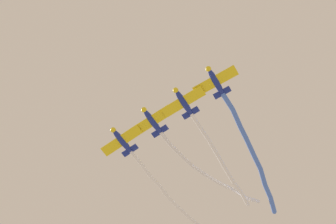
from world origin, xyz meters
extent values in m
ellipsoid|color=navy|center=(11.46, -4.48, 81.24)|extent=(4.72, 4.05, 1.06)
sphere|color=yellow|center=(13.40, -2.95, 81.24)|extent=(1.27, 1.27, 0.90)
ellipsoid|color=black|center=(11.97, -4.08, 81.63)|extent=(1.45, 1.36, 0.57)
cube|color=yellow|center=(11.60, -4.37, 81.10)|extent=(6.07, 7.01, 0.14)
cube|color=navy|center=(9.75, -5.83, 81.33)|extent=(2.60, 2.92, 0.12)
cube|color=yellow|center=(9.83, -5.77, 81.89)|extent=(1.01, 0.84, 1.46)
cylinder|color=white|center=(8.45, -6.73, 80.97)|extent=(2.41, 1.79, 1.08)
cylinder|color=white|center=(6.36, -8.23, 80.54)|extent=(2.69, 2.21, 1.12)
cylinder|color=white|center=(4.25, -9.66, 80.15)|extent=(2.41, 1.67, 0.97)
cylinder|color=white|center=(2.27, -10.99, 79.81)|extent=(2.42, 2.02, 1.04)
cylinder|color=white|center=(0.22, -12.43, 79.54)|extent=(2.54, 1.85, 0.80)
cylinder|color=white|center=(-1.96, -13.73, 79.45)|extent=(2.48, 1.80, 0.62)
cylinder|color=white|center=(-4.14, -14.78, 79.19)|extent=(2.54, 1.40, 1.13)
sphere|color=white|center=(9.43, -6.09, 81.18)|extent=(0.61, 0.61, 0.61)
sphere|color=white|center=(7.47, -7.37, 80.76)|extent=(0.61, 0.61, 0.61)
sphere|color=white|center=(5.26, -9.09, 80.31)|extent=(0.61, 0.61, 0.61)
sphere|color=white|center=(3.24, -10.22, 79.99)|extent=(0.61, 0.61, 0.61)
sphere|color=white|center=(1.31, -11.76, 79.62)|extent=(0.61, 0.61, 0.61)
sphere|color=white|center=(-0.87, -13.09, 79.45)|extent=(0.61, 0.61, 0.61)
sphere|color=white|center=(-3.04, -14.37, 79.44)|extent=(0.61, 0.61, 0.61)
ellipsoid|color=navy|center=(7.52, 0.23, 81.54)|extent=(4.67, 4.13, 1.06)
sphere|color=yellow|center=(9.42, 1.81, 81.54)|extent=(1.27, 1.27, 0.90)
ellipsoid|color=black|center=(8.02, 0.65, 81.93)|extent=(1.45, 1.37, 0.57)
cube|color=yellow|center=(7.66, 0.34, 81.40)|extent=(6.17, 6.93, 0.14)
cube|color=navy|center=(5.84, -1.16, 81.63)|extent=(2.64, 2.90, 0.12)
cube|color=yellow|center=(5.92, -1.09, 82.19)|extent=(1.00, 0.86, 1.46)
cylinder|color=white|center=(4.48, -2.30, 81.67)|extent=(2.59, 2.23, 1.06)
cylinder|color=white|center=(2.20, -3.89, 81.85)|extent=(2.78, 1.98, 0.64)
cylinder|color=white|center=(-0.26, -5.41, 82.05)|extent=(2.90, 2.10, 1.09)
cylinder|color=white|center=(-2.78, -6.74, 82.45)|extent=(2.90, 1.67, 1.03)
cylinder|color=white|center=(-5.54, -7.81, 82.75)|extent=(3.20, 1.62, 0.86)
cylinder|color=white|center=(-8.36, -8.63, 82.98)|extent=(2.89, 1.23, 0.88)
cylinder|color=white|center=(-11.15, -9.44, 83.10)|extent=(3.09, 1.59, 0.62)
cylinder|color=white|center=(-13.90, -10.07, 83.30)|extent=(2.77, 0.88, 1.03)
sphere|color=white|center=(5.52, -1.42, 81.48)|extent=(0.62, 0.62, 0.62)
sphere|color=white|center=(3.43, -3.17, 81.85)|extent=(0.62, 0.62, 0.62)
sphere|color=white|center=(0.97, -4.62, 81.84)|extent=(0.62, 0.62, 0.62)
sphere|color=white|center=(-1.50, -6.19, 82.26)|extent=(0.62, 0.62, 0.62)
sphere|color=white|center=(-4.06, -7.29, 82.64)|extent=(0.62, 0.62, 0.62)
sphere|color=white|center=(-7.02, -8.32, 82.86)|extent=(0.62, 0.62, 0.62)
sphere|color=white|center=(-9.71, -8.94, 83.10)|extent=(0.62, 0.62, 0.62)
sphere|color=white|center=(-12.59, -9.94, 83.10)|extent=(0.62, 0.62, 0.62)
sphere|color=white|center=(-15.20, -10.20, 83.51)|extent=(0.62, 0.62, 0.62)
ellipsoid|color=navy|center=(3.58, 4.94, 81.24)|extent=(4.59, 4.22, 1.06)
sphere|color=yellow|center=(5.44, 6.58, 81.24)|extent=(1.27, 1.27, 0.90)
ellipsoid|color=black|center=(4.06, 5.37, 81.63)|extent=(1.44, 1.39, 0.57)
cube|color=yellow|center=(3.71, 5.06, 81.10)|extent=(6.31, 6.83, 0.14)
cube|color=navy|center=(1.94, 3.51, 81.33)|extent=(2.69, 2.86, 0.12)
cube|color=yellow|center=(2.02, 3.57, 81.89)|extent=(0.98, 0.88, 1.46)
cylinder|color=white|center=(0.63, 2.34, 81.28)|extent=(2.50, 2.27, 0.89)
cylinder|color=white|center=(-1.39, 0.54, 81.43)|extent=(2.48, 2.28, 0.73)
cylinder|color=white|center=(-3.45, -1.37, 81.44)|extent=(2.56, 2.48, 0.70)
cylinder|color=white|center=(-5.49, -3.36, 81.34)|extent=(2.48, 2.42, 0.82)
cylinder|color=white|center=(-7.65, -5.44, 81.20)|extent=(2.81, 2.66, 0.79)
cylinder|color=white|center=(-9.85, -7.38, 81.30)|extent=(2.56, 2.19, 1.02)
cylinder|color=white|center=(-11.85, -9.19, 81.34)|extent=(2.47, 2.39, 0.94)
sphere|color=white|center=(1.63, 3.23, 81.18)|extent=(0.64, 0.64, 0.64)
sphere|color=white|center=(-0.37, 1.44, 81.39)|extent=(0.64, 0.64, 0.64)
sphere|color=white|center=(-2.40, -0.36, 81.46)|extent=(0.64, 0.64, 0.64)
sphere|color=white|center=(-4.50, -2.38, 81.42)|extent=(0.64, 0.64, 0.64)
sphere|color=white|center=(-6.48, -4.34, 81.27)|extent=(0.64, 0.64, 0.64)
sphere|color=white|center=(-8.82, -6.54, 81.14)|extent=(0.64, 0.64, 0.64)
sphere|color=white|center=(-10.88, -8.22, 81.47)|extent=(0.64, 0.64, 0.64)
sphere|color=white|center=(-12.82, -10.16, 81.22)|extent=(0.64, 0.64, 0.64)
ellipsoid|color=navy|center=(-0.36, 9.66, 81.54)|extent=(4.50, 4.33, 1.06)
sphere|color=yellow|center=(1.44, 11.36, 81.54)|extent=(1.27, 1.27, 0.90)
ellipsoid|color=black|center=(0.11, 10.10, 81.93)|extent=(1.43, 1.40, 0.57)
cube|color=yellow|center=(-0.23, 9.78, 81.40)|extent=(6.46, 6.69, 0.14)
cube|color=navy|center=(-1.95, 8.16, 81.63)|extent=(2.74, 2.82, 0.12)
cube|color=yellow|center=(-1.87, 8.23, 82.19)|extent=(0.95, 0.91, 1.46)
cylinder|color=#4C75DB|center=(-3.41, 6.85, 81.63)|extent=(2.96, 2.67, 1.18)
cylinder|color=#4C75DB|center=(-5.63, 4.61, 81.67)|extent=(2.81, 2.96, 1.09)
cylinder|color=#4C75DB|center=(-7.60, 2.42, 81.64)|extent=(2.48, 2.50, 1.02)
cylinder|color=#4C75DB|center=(-9.56, 0.27, 81.67)|extent=(2.73, 2.89, 0.93)
cylinder|color=#4C75DB|center=(-11.61, -1.98, 81.54)|extent=(2.66, 2.70, 1.03)
cylinder|color=#4C75DB|center=(-13.44, -4.30, 81.29)|extent=(2.48, 2.94, 1.26)
cylinder|color=#4C75DB|center=(-15.14, -6.56, 81.01)|extent=(2.45, 2.56, 1.10)
cylinder|color=#4C75DB|center=(-16.82, -8.80, 80.90)|extent=(2.31, 2.90, 0.81)
sphere|color=#4C75DB|center=(-2.25, 7.88, 81.48)|extent=(0.81, 0.81, 0.81)
sphere|color=#4C75DB|center=(-4.57, 5.82, 81.78)|extent=(0.81, 0.81, 0.81)
sphere|color=#4C75DB|center=(-6.69, 3.39, 81.56)|extent=(0.81, 0.81, 0.81)
sphere|color=#4C75DB|center=(-8.51, 1.45, 81.72)|extent=(0.81, 0.81, 0.81)
sphere|color=#4C75DB|center=(-10.61, -0.90, 81.63)|extent=(0.81, 0.81, 0.81)
sphere|color=#4C75DB|center=(-12.61, -3.05, 81.46)|extent=(0.81, 0.81, 0.81)
sphere|color=#4C75DB|center=(-14.27, -5.54, 81.12)|extent=(0.81, 0.81, 0.81)
sphere|color=#4C75DB|center=(-16.01, -7.58, 80.90)|extent=(0.81, 0.81, 0.81)
sphere|color=#4C75DB|center=(-17.63, -10.03, 80.91)|extent=(0.81, 0.81, 0.81)
camera|label=1|loc=(13.59, 30.17, 6.19)|focal=52.73mm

